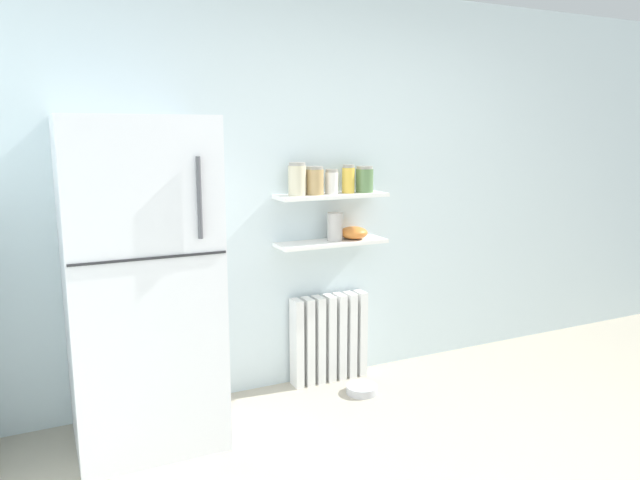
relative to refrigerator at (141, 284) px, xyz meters
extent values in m
cube|color=silver|center=(1.34, 0.40, 0.42)|extent=(7.04, 0.10, 2.60)
cube|color=silver|center=(0.00, 0.00, 0.00)|extent=(0.76, 0.69, 1.77)
cube|color=#262628|center=(0.00, -0.35, 0.21)|extent=(0.74, 0.01, 0.01)
cylinder|color=#4C4C51|center=(0.24, -0.36, 0.49)|extent=(0.02, 0.02, 0.40)
cube|color=white|center=(1.02, 0.27, -0.58)|extent=(0.06, 0.12, 0.60)
cube|color=white|center=(1.10, 0.27, -0.58)|extent=(0.06, 0.12, 0.60)
cube|color=white|center=(1.18, 0.27, -0.58)|extent=(0.06, 0.12, 0.60)
cube|color=white|center=(1.26, 0.27, -0.58)|extent=(0.06, 0.12, 0.60)
cube|color=white|center=(1.34, 0.27, -0.58)|extent=(0.06, 0.12, 0.60)
cube|color=white|center=(1.43, 0.27, -0.58)|extent=(0.06, 0.12, 0.60)
cube|color=white|center=(1.51, 0.27, -0.58)|extent=(0.06, 0.12, 0.60)
cube|color=white|center=(1.26, 0.24, 0.08)|extent=(0.75, 0.22, 0.02)
cube|color=white|center=(1.26, 0.24, 0.39)|extent=(0.75, 0.22, 0.02)
cylinder|color=beige|center=(1.02, 0.24, 0.50)|extent=(0.11, 0.11, 0.19)
cylinder|color=gray|center=(1.02, 0.24, 0.61)|extent=(0.10, 0.10, 0.02)
cylinder|color=tan|center=(1.14, 0.24, 0.49)|extent=(0.12, 0.12, 0.16)
cylinder|color=gray|center=(1.14, 0.24, 0.58)|extent=(0.11, 0.11, 0.02)
cylinder|color=silver|center=(1.26, 0.24, 0.48)|extent=(0.09, 0.09, 0.14)
cylinder|color=gray|center=(1.26, 0.24, 0.56)|extent=(0.08, 0.08, 0.02)
cylinder|color=yellow|center=(1.39, 0.24, 0.49)|extent=(0.08, 0.08, 0.17)
cylinder|color=gray|center=(1.39, 0.24, 0.58)|extent=(0.08, 0.08, 0.02)
cylinder|color=#5B7F4C|center=(1.51, 0.24, 0.48)|extent=(0.12, 0.12, 0.15)
cylinder|color=gray|center=(1.51, 0.24, 0.57)|extent=(0.11, 0.11, 0.02)
cylinder|color=#B2ADA8|center=(1.29, 0.24, 0.19)|extent=(0.10, 0.10, 0.19)
ellipsoid|color=orange|center=(1.43, 0.24, 0.14)|extent=(0.19, 0.19, 0.08)
cylinder|color=#B7B7BC|center=(1.36, -0.02, -0.86)|extent=(0.21, 0.21, 0.05)
camera|label=1|loc=(-0.48, -3.21, 0.80)|focal=33.46mm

